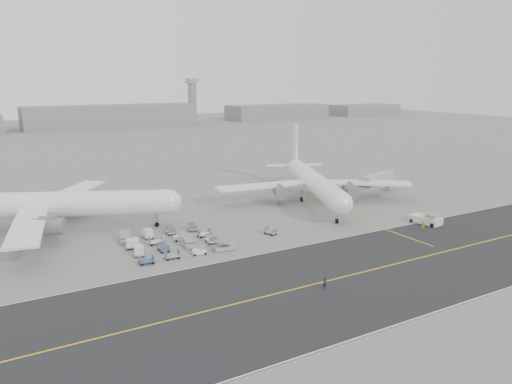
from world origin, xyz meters
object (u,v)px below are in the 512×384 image
airliner_b (314,182)px  pushback_tug (426,219)px  control_tower (192,100)px  jet_bridge (378,180)px  airliner_a (50,204)px  ground_crew_a (325,283)px  ground_crew_b (423,226)px

airliner_b → pushback_tug: (8.87, -29.23, -4.13)m
pushback_tug → control_tower: bearing=68.6°
jet_bridge → airliner_b: bearing=156.0°
airliner_a → ground_crew_a: (30.75, -52.98, -4.44)m
airliner_b → jet_bridge: bearing=16.1°
airliner_b → ground_crew_b: 32.77m
jet_bridge → ground_crew_a: bearing=-158.0°
control_tower → jet_bridge: control_tower is taller
airliner_b → jet_bridge: (20.14, -2.05, -1.15)m
airliner_b → pushback_tug: airliner_b is taller
pushback_tug → ground_crew_b: 5.39m
ground_crew_a → airliner_b: bearing=40.3°
airliner_a → jet_bridge: bearing=-71.5°
control_tower → ground_crew_b: bearing=-103.2°
airliner_b → airliner_a: bearing=-164.7°
control_tower → jet_bridge: bearing=-101.3°
airliner_a → ground_crew_a: airliner_a is taller
control_tower → ground_crew_a: size_ratio=15.90×
ground_crew_a → ground_crew_b: 38.44m
control_tower → ground_crew_b: control_tower is taller
airliner_b → pushback_tug: bearing=-51.2°
ground_crew_a → ground_crew_b: (35.99, 13.50, -0.05)m
pushback_tug → airliner_b: bearing=97.9°
ground_crew_b → airliner_b: bearing=-97.8°
jet_bridge → ground_crew_a: jet_bridge is taller
ground_crew_a → airliner_a: bearing=105.1°
airliner_b → ground_crew_b: bearing=-60.3°
ground_crew_b → pushback_tug: bearing=-162.1°
airliner_a → pushback_tug: bearing=-92.2°
control_tower → airliner_a: size_ratio=0.61×
ground_crew_a → pushback_tug: bearing=7.1°
airliner_a → ground_crew_b: bearing=-95.7°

